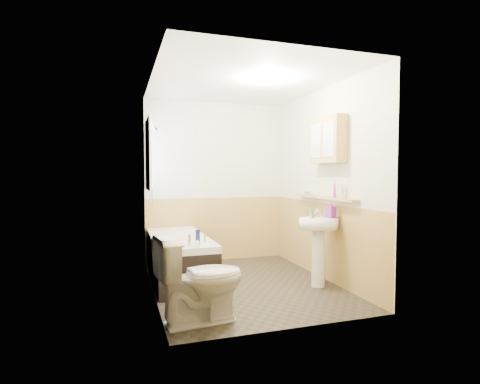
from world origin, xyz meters
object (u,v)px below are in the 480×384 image
object	(u,v)px
bathtub	(179,256)
pine_shelf	(323,197)
toilet	(201,279)
sink	(318,238)
medicine_cabinet	(328,140)

from	to	relation	value
bathtub	pine_shelf	bearing A→B (deg)	-19.50
toilet	sink	distance (m)	1.73
bathtub	pine_shelf	size ratio (longest dim) A/B	1.23
toilet	medicine_cabinet	distance (m)	2.38
bathtub	toilet	world-z (taller)	toilet
toilet	pine_shelf	bearing A→B (deg)	-70.77
bathtub	toilet	distance (m)	1.51
pine_shelf	medicine_cabinet	world-z (taller)	medicine_cabinet
toilet	medicine_cabinet	xyz separation A→B (m)	(1.77, 0.74, 1.40)
sink	medicine_cabinet	world-z (taller)	medicine_cabinet
medicine_cabinet	bathtub	bearing A→B (deg)	156.19
toilet	pine_shelf	xyz separation A→B (m)	(1.80, 0.88, 0.67)
bathtub	toilet	bearing A→B (deg)	-91.14
toilet	medicine_cabinet	world-z (taller)	medicine_cabinet
toilet	bathtub	bearing A→B (deg)	-7.96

